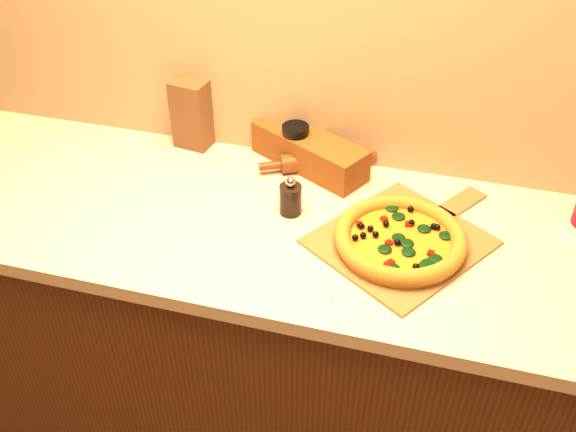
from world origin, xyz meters
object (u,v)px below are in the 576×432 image
object	(u,v)px
pizza	(400,239)
rolling_pin	(328,159)
pepper_grinder	(291,198)
dark_jar	(295,145)
pizza_peel	(404,239)

from	to	relation	value
pizza	rolling_pin	bearing A→B (deg)	128.93
pepper_grinder	dark_jar	size ratio (longest dim) A/B	0.89
pizza	dark_jar	bearing A→B (deg)	138.78
pizza	pepper_grinder	xyz separation A→B (m)	(-0.30, 0.07, 0.02)
pizza_peel	pizza	distance (m)	0.04
pepper_grinder	dark_jar	world-z (taller)	dark_jar
pepper_grinder	rolling_pin	size ratio (longest dim) A/B	0.30
pizza	dark_jar	xyz separation A→B (m)	(-0.35, 0.30, 0.03)
rolling_pin	dark_jar	bearing A→B (deg)	-177.12
dark_jar	pizza_peel	bearing A→B (deg)	-37.29
pizza	pepper_grinder	distance (m)	0.31
pizza	rolling_pin	xyz separation A→B (m)	(-0.25, 0.31, -0.00)
pepper_grinder	dark_jar	distance (m)	0.24
rolling_pin	pizza_peel	bearing A→B (deg)	-46.90
pizza_peel	rolling_pin	world-z (taller)	rolling_pin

